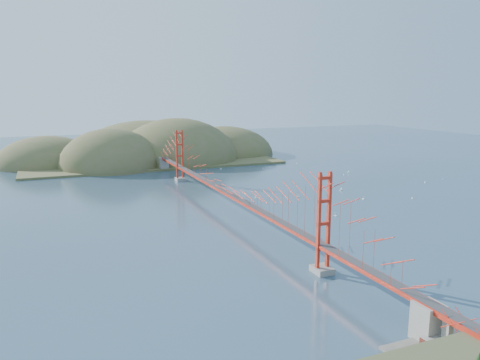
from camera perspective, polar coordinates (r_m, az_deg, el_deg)
name	(u,v)px	position (r m, az deg, el deg)	size (l,w,h in m)	color
ground	(227,211)	(80.72, -1.58, -3.81)	(320.00, 320.00, 0.00)	#314C63
bridge	(227,171)	(79.41, -1.65, 1.12)	(2.20, 94.40, 12.00)	gray
promontory	(450,355)	(42.36, 24.28, -18.83)	(9.00, 6.00, 0.24)	#59544C
fort	(448,343)	(42.77, 24.01, -17.67)	(3.70, 2.30, 1.75)	maroon
far_headlands	(153,158)	(146.04, -10.50, 2.63)	(84.00, 58.00, 25.00)	brown
sailboat_1	(335,215)	(79.18, 11.50, -4.21)	(0.63, 0.63, 0.66)	white
sailboat_3	(255,198)	(90.10, 1.90, -2.17)	(0.56, 0.56, 0.61)	white
sailboat_11	(443,179)	(119.11, 23.50, 0.13)	(0.55, 0.55, 0.58)	white
sailboat_8	(341,190)	(99.41, 12.22, -1.17)	(0.64, 0.54, 0.74)	white
sailboat_0	(363,198)	(92.42, 14.80, -2.19)	(0.49, 0.60, 0.70)	white
sailboat_9	(425,182)	(113.25, 21.64, -0.24)	(0.64, 0.64, 0.69)	white
sailboat_6	(335,215)	(79.09, 11.52, -4.24)	(0.50, 0.52, 0.59)	white
sailboat_15	(297,163)	(133.84, 6.97, 2.06)	(0.68, 0.68, 0.74)	white
sailboat_17	(348,172)	(121.04, 13.08, 0.92)	(0.62, 0.53, 0.72)	white
sailboat_14	(291,191)	(96.56, 6.29, -1.34)	(0.54, 0.59, 0.66)	white
sailboat_12	(221,169)	(123.66, -2.35, 1.40)	(0.59, 0.56, 0.66)	white
sailboat_16	(298,196)	(92.00, 7.11, -1.97)	(0.61, 0.61, 0.68)	white
sailboat_5	(412,198)	(96.03, 20.28, -2.03)	(0.50, 0.53, 0.59)	white
sailboat_4	(344,174)	(117.90, 12.53, 0.68)	(0.48, 0.50, 0.56)	white
sailboat_7	(263,168)	(124.41, 2.81, 1.45)	(0.51, 0.49, 0.57)	white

